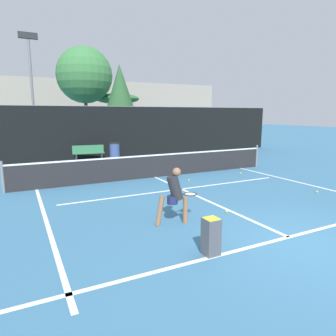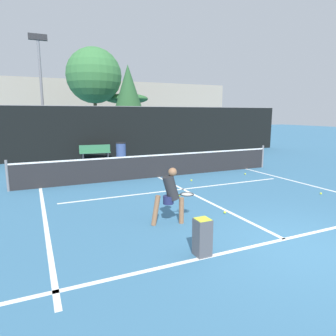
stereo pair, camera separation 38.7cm
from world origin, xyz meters
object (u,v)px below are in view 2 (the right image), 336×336
Objects in this scene: player_practicing at (171,194)px; courtside_bench at (95,152)px; trash_bin at (121,151)px; parked_car at (114,140)px; ball_hopper at (202,236)px.

player_practicing is 0.79× the size of courtside_bench.
parked_car is (0.89, 4.99, 0.17)m from trash_bin.
parked_car is at bearing 80.76° from ball_hopper.
courtside_bench is 5.38m from parked_car.
courtside_bench is 0.43× the size of parked_car.
ball_hopper is at bearing -98.87° from trash_bin.
courtside_bench is 1.45m from trash_bin.
trash_bin is at bearing -100.14° from parked_car.
ball_hopper is 12.36m from trash_bin.
parked_car reaches higher than ball_hopper.
courtside_bench is at bearing 173.95° from trash_bin.
courtside_bench is 1.81× the size of trash_bin.
trash_bin reaches higher than courtside_bench.
parked_car is (2.80, 17.20, 0.28)m from ball_hopper.
player_practicing reaches higher than ball_hopper.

